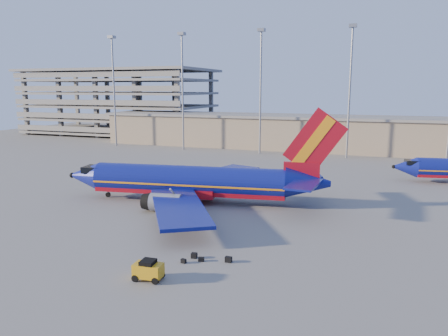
{
  "coord_description": "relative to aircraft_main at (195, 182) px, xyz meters",
  "views": [
    {
      "loc": [
        22.79,
        -53.34,
        15.36
      ],
      "look_at": [
        1.3,
        4.61,
        4.0
      ],
      "focal_mm": 35.0,
      "sensor_mm": 36.0,
      "label": 1
    }
  ],
  "objects": [
    {
      "name": "ground",
      "position": [
        1.01,
        0.4,
        -2.78
      ],
      "size": [
        220.0,
        220.0,
        0.0
      ],
      "primitive_type": "plane",
      "color": "slate",
      "rests_on": "ground"
    },
    {
      "name": "terminal_building",
      "position": [
        11.01,
        58.4,
        1.54
      ],
      "size": [
        122.0,
        16.0,
        8.5
      ],
      "color": "gray",
      "rests_on": "ground"
    },
    {
      "name": "parking_garage",
      "position": [
        -60.99,
        74.45,
        8.95
      ],
      "size": [
        62.0,
        32.0,
        21.4
      ],
      "color": "slate",
      "rests_on": "ground"
    },
    {
      "name": "light_mast_row",
      "position": [
        6.01,
        46.4,
        14.77
      ],
      "size": [
        101.6,
        1.6,
        28.65
      ],
      "color": "gray",
      "rests_on": "ground"
    },
    {
      "name": "aircraft_main",
      "position": [
        0.0,
        0.0,
        0.0
      ],
      "size": [
        38.29,
        36.58,
        13.01
      ],
      "rotation": [
        0.0,
        0.0,
        0.15
      ],
      "color": "navy",
      "rests_on": "ground"
    },
    {
      "name": "baggage_tug",
      "position": [
        6.49,
        -23.94,
        -1.9
      ],
      "size": [
        2.44,
        1.58,
        1.69
      ],
      "rotation": [
        0.0,
        0.0,
        0.07
      ],
      "color": "#CF9512",
      "rests_on": "ground"
    },
    {
      "name": "luggage_pile",
      "position": [
        9.34,
        -18.65,
        -2.55
      ],
      "size": [
        4.24,
        1.96,
        0.5
      ],
      "color": "black",
      "rests_on": "ground"
    }
  ]
}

